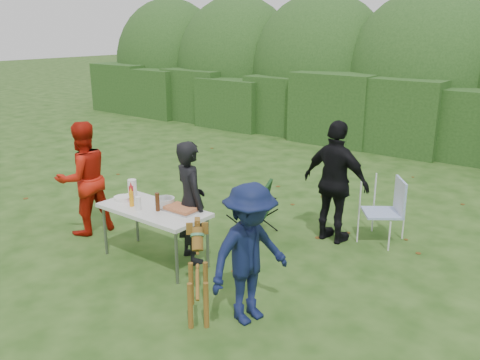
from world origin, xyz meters
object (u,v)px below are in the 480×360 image
Objects in this scene: paper_towel_roll at (132,189)px; camping_chair at (253,208)px; person_black_puffy at (336,182)px; folding_table at (154,212)px; lawn_chair at (382,210)px; person_cook at (190,202)px; child at (250,254)px; person_red_jacket at (83,178)px; dog at (198,278)px; ketchup_bottle at (131,194)px; mustard_bottle at (131,199)px; beer_bottle at (157,202)px.

camping_chair is at bearing 53.19° from paper_towel_roll.
person_black_puffy is 2.84m from paper_towel_roll.
camping_chair is 1.78m from paper_towel_roll.
lawn_chair is (2.10, 2.46, -0.21)m from folding_table.
person_cook is at bearing 14.14° from lawn_chair.
folding_table is 1.87m from child.
person_red_jacket is at bearing -3.02° from lawn_chair.
lawn_chair is at bearing -55.50° from dog.
person_cook is 1.64m from child.
paper_towel_roll is at bearing 28.84° from camping_chair.
folding_table is at bearing 0.99° from ketchup_bottle.
ketchup_bottle reaches higher than mustard_bottle.
camping_chair is 1.81m from ketchup_bottle.
person_red_jacket is 1.66m from beer_bottle.
person_red_jacket is 1.13m from ketchup_bottle.
paper_towel_roll is (-1.03, -1.38, 0.45)m from camping_chair.
person_red_jacket is at bearing 34.52° from dog.
folding_table is 1.60m from camping_chair.
person_black_puffy is 8.84× the size of mustard_bottle.
person_black_puffy reaches higher than folding_table.
person_black_puffy is 2.84m from mustard_bottle.
camping_chair is at bearing -20.19° from dog.
ketchup_bottle is at bearing 98.06° from person_red_jacket.
camping_chair is (2.04, 1.45, -0.43)m from person_red_jacket.
ketchup_bottle is 0.17m from paper_towel_roll.
camping_chair is at bearing 32.69° from person_black_puffy.
beer_bottle is (-1.72, 0.33, 0.10)m from child.
lawn_chair is 3.93× the size of beer_bottle.
child is at bearing -101.68° from dog.
ketchup_bottle is (-2.25, 0.36, 0.09)m from child.
person_red_jacket reaches higher than child.
mustard_bottle is at bearing 59.88° from person_cook.
person_black_puffy is at bearing 0.20° from lawn_chair.
person_cook is 1.92m from person_red_jacket.
folding_table is at bearing 57.71° from person_black_puffy.
camping_chair is 1.63m from beer_bottle.
person_cook is at bearing 77.51° from child.
paper_towel_roll is at bearing 104.71° from person_red_jacket.
child is 1.76m from beer_bottle.
paper_towel_roll reaches higher than ketchup_bottle.
person_cook is at bearing 60.02° from person_black_puffy.
paper_towel_roll is at bearing 167.47° from beer_bottle.
paper_towel_roll is at bearing 5.11° from lawn_chair.
person_cook is (0.35, 0.33, 0.13)m from folding_table.
person_black_puffy reaches higher than person_cook.
paper_towel_roll is (-0.12, 0.12, 0.02)m from ketchup_bottle.
child is (1.48, -0.69, -0.05)m from person_cook.
folding_table is 1.59× the size of lawn_chair.
child is at bearing -8.97° from ketchup_bottle.
ketchup_bottle is 0.53m from beer_bottle.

